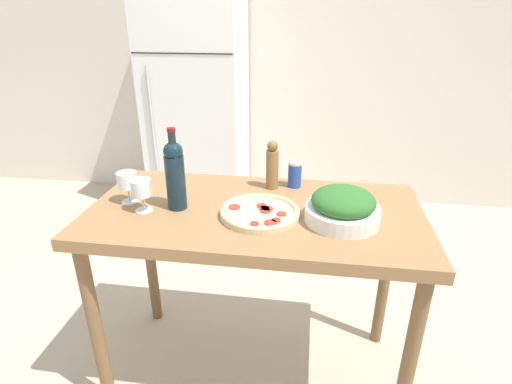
{
  "coord_description": "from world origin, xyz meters",
  "views": [
    {
      "loc": [
        0.22,
        -1.44,
        1.62
      ],
      "look_at": [
        0.0,
        0.03,
        0.95
      ],
      "focal_mm": 28.0,
      "sensor_mm": 36.0,
      "label": 1
    }
  ],
  "objects_px": {
    "wine_bottle": "(175,173)",
    "pepper_mill": "(272,166)",
    "wine_glass_far": "(127,182)",
    "homemade_pizza": "(260,212)",
    "salt_canister": "(295,174)",
    "salad_bowl": "(343,207)",
    "wine_glass_near": "(141,189)",
    "refrigerator": "(197,102)"
  },
  "relations": [
    {
      "from": "wine_bottle",
      "to": "homemade_pizza",
      "type": "distance_m",
      "value": 0.37
    },
    {
      "from": "wine_glass_near",
      "to": "salad_bowl",
      "type": "bearing_deg",
      "value": 1.89
    },
    {
      "from": "salad_bowl",
      "to": "homemade_pizza",
      "type": "distance_m",
      "value": 0.32
    },
    {
      "from": "pepper_mill",
      "to": "homemade_pizza",
      "type": "bearing_deg",
      "value": -93.47
    },
    {
      "from": "wine_bottle",
      "to": "pepper_mill",
      "type": "height_order",
      "value": "wine_bottle"
    },
    {
      "from": "wine_bottle",
      "to": "homemade_pizza",
      "type": "relative_size",
      "value": 1.07
    },
    {
      "from": "salad_bowl",
      "to": "homemade_pizza",
      "type": "xyz_separation_m",
      "value": [
        -0.32,
        0.0,
        -0.05
      ]
    },
    {
      "from": "homemade_pizza",
      "to": "wine_glass_near",
      "type": "bearing_deg",
      "value": -176.79
    },
    {
      "from": "pepper_mill",
      "to": "wine_glass_far",
      "type": "bearing_deg",
      "value": -157.39
    },
    {
      "from": "wine_bottle",
      "to": "pepper_mill",
      "type": "xyz_separation_m",
      "value": [
        0.36,
        0.26,
        -0.04
      ]
    },
    {
      "from": "wine_bottle",
      "to": "wine_glass_near",
      "type": "height_order",
      "value": "wine_bottle"
    },
    {
      "from": "refrigerator",
      "to": "salt_canister",
      "type": "bearing_deg",
      "value": -59.42
    },
    {
      "from": "salad_bowl",
      "to": "wine_bottle",
      "type": "bearing_deg",
      "value": 178.05
    },
    {
      "from": "wine_glass_far",
      "to": "wine_glass_near",
      "type": "bearing_deg",
      "value": -36.58
    },
    {
      "from": "wine_glass_near",
      "to": "salt_canister",
      "type": "height_order",
      "value": "wine_glass_near"
    },
    {
      "from": "pepper_mill",
      "to": "wine_glass_near",
      "type": "bearing_deg",
      "value": -147.67
    },
    {
      "from": "wine_glass_far",
      "to": "salad_bowl",
      "type": "height_order",
      "value": "same"
    },
    {
      "from": "salad_bowl",
      "to": "salt_canister",
      "type": "height_order",
      "value": "salad_bowl"
    },
    {
      "from": "refrigerator",
      "to": "wine_glass_near",
      "type": "distance_m",
      "value": 1.89
    },
    {
      "from": "wine_glass_far",
      "to": "homemade_pizza",
      "type": "height_order",
      "value": "wine_glass_far"
    },
    {
      "from": "homemade_pizza",
      "to": "salt_canister",
      "type": "distance_m",
      "value": 0.34
    },
    {
      "from": "wine_glass_near",
      "to": "wine_glass_far",
      "type": "relative_size",
      "value": 1.0
    },
    {
      "from": "pepper_mill",
      "to": "salt_canister",
      "type": "xyz_separation_m",
      "value": [
        0.1,
        0.03,
        -0.05
      ]
    },
    {
      "from": "wine_glass_far",
      "to": "pepper_mill",
      "type": "relative_size",
      "value": 0.61
    },
    {
      "from": "salad_bowl",
      "to": "salt_canister",
      "type": "xyz_separation_m",
      "value": [
        -0.2,
        0.31,
        -0.0
      ]
    },
    {
      "from": "salt_canister",
      "to": "wine_glass_near",
      "type": "bearing_deg",
      "value": -150.01
    },
    {
      "from": "wine_glass_near",
      "to": "salad_bowl",
      "type": "distance_m",
      "value": 0.79
    },
    {
      "from": "wine_glass_near",
      "to": "pepper_mill",
      "type": "relative_size",
      "value": 0.61
    },
    {
      "from": "salad_bowl",
      "to": "salt_canister",
      "type": "distance_m",
      "value": 0.37
    },
    {
      "from": "wine_glass_far",
      "to": "salad_bowl",
      "type": "distance_m",
      "value": 0.88
    },
    {
      "from": "wine_bottle",
      "to": "wine_glass_far",
      "type": "distance_m",
      "value": 0.23
    },
    {
      "from": "wine_bottle",
      "to": "salad_bowl",
      "type": "xyz_separation_m",
      "value": [
        0.66,
        -0.02,
        -0.09
      ]
    },
    {
      "from": "wine_bottle",
      "to": "pepper_mill",
      "type": "distance_m",
      "value": 0.45
    },
    {
      "from": "pepper_mill",
      "to": "salad_bowl",
      "type": "relative_size",
      "value": 0.78
    },
    {
      "from": "refrigerator",
      "to": "wine_glass_far",
      "type": "distance_m",
      "value": 1.81
    },
    {
      "from": "wine_glass_near",
      "to": "salad_bowl",
      "type": "height_order",
      "value": "same"
    },
    {
      "from": "homemade_pizza",
      "to": "salt_canister",
      "type": "relative_size",
      "value": 2.61
    },
    {
      "from": "pepper_mill",
      "to": "salt_canister",
      "type": "distance_m",
      "value": 0.11
    },
    {
      "from": "salad_bowl",
      "to": "wine_glass_near",
      "type": "bearing_deg",
      "value": -178.11
    },
    {
      "from": "wine_bottle",
      "to": "salt_canister",
      "type": "height_order",
      "value": "wine_bottle"
    },
    {
      "from": "wine_glass_far",
      "to": "refrigerator",
      "type": "bearing_deg",
      "value": 97.05
    },
    {
      "from": "salt_canister",
      "to": "pepper_mill",
      "type": "bearing_deg",
      "value": -162.96
    }
  ]
}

